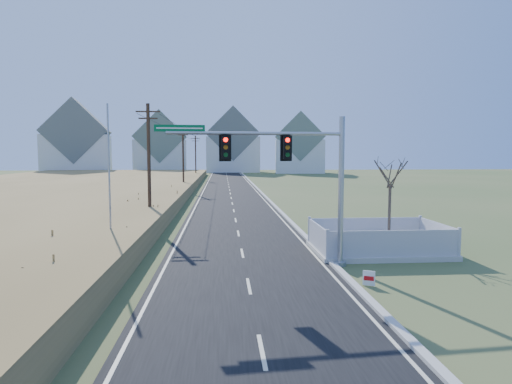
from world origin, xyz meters
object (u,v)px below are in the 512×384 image
object	(u,v)px
traffic_signal_mast	(302,175)
fence_enclosure	(378,247)
open_sign	(369,278)
flagpole	(110,194)
bare_tree	(390,171)

from	to	relation	value
traffic_signal_mast	fence_enclosure	size ratio (longest dim) A/B	1.27
fence_enclosure	open_sign	size ratio (longest dim) A/B	11.46
flagpole	bare_tree	distance (m)	15.30
open_sign	flagpole	bearing A→B (deg)	174.58
bare_tree	traffic_signal_mast	bearing A→B (deg)	-145.22
traffic_signal_mast	flagpole	bearing A→B (deg)	153.17
flagpole	traffic_signal_mast	bearing A→B (deg)	-22.11
open_sign	bare_tree	size ratio (longest dim) A/B	0.11
traffic_signal_mast	open_sign	xyz separation A→B (m)	(2.15, -3.21, -4.00)
flagpole	fence_enclosure	bearing A→B (deg)	-4.51
open_sign	bare_tree	xyz separation A→B (m)	(3.45, 7.10, 4.00)
open_sign	flagpole	world-z (taller)	flagpole
flagpole	bare_tree	world-z (taller)	flagpole
bare_tree	flagpole	bearing A→B (deg)	179.90
fence_enclosure	bare_tree	world-z (taller)	bare_tree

